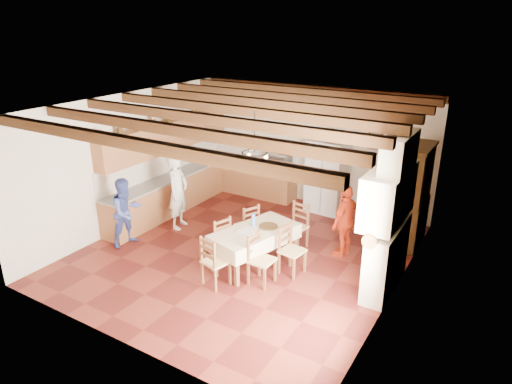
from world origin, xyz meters
The scene contains 31 objects.
floor centered at (0.00, 0.00, -0.01)m, with size 6.00×6.50×0.02m, color #4E1613.
ceiling centered at (0.00, 0.00, 3.01)m, with size 6.00×6.50×0.02m, color silver.
wall_back centered at (0.00, 3.26, 1.50)m, with size 6.00×0.02×3.00m, color beige.
wall_front centered at (0.00, -3.26, 1.50)m, with size 6.00×0.02×3.00m, color beige.
wall_left centered at (-3.01, 0.00, 1.50)m, with size 0.02×6.50×3.00m, color beige.
wall_right centered at (3.01, 0.00, 1.50)m, with size 0.02×6.50×3.00m, color beige.
ceiling_beams centered at (0.00, 0.00, 2.91)m, with size 6.00×6.30×0.16m, color #371B10, non-canonical shape.
lower_cabinets_left centered at (-2.70, 1.05, 0.43)m, with size 0.60×4.30×0.86m, color brown.
lower_cabinets_back centered at (-1.55, 2.95, 0.43)m, with size 2.30×0.60×0.86m, color brown.
countertop_left centered at (-2.70, 1.05, 0.88)m, with size 0.62×4.30×0.04m, color slate.
countertop_back centered at (-1.55, 2.95, 0.88)m, with size 2.34×0.62×0.04m, color slate.
backsplash_left centered at (-2.98, 1.05, 1.20)m, with size 0.03×4.30×0.60m, color silver.
backsplash_back centered at (-1.55, 3.23, 1.20)m, with size 2.30×0.03×0.60m, color silver.
upper_cabinets centered at (-2.83, 1.05, 1.85)m, with size 0.35×4.20×0.70m, color brown.
fireplace centered at (2.72, 0.20, 1.40)m, with size 0.56×1.60×2.80m, color beige, non-canonical shape.
wall_picture centered at (1.55, 3.23, 1.85)m, with size 0.34×0.03×0.42m, color black.
refrigerator centered at (0.55, 2.93, 0.90)m, with size 0.90×0.74×1.79m, color silver.
hutch centered at (2.75, 2.20, 1.07)m, with size 0.49×1.18×2.14m, color #352511, non-canonical shape.
dining_table centered at (0.42, -0.29, 0.66)m, with size 1.30×1.87×0.74m.
chandelier centered at (0.42, -0.29, 2.25)m, with size 0.47×0.47×0.03m, color black.
chair_left_near centered at (-0.28, -0.53, 0.48)m, with size 0.42×0.40×0.96m, color brown, non-canonical shape.
chair_left_far centered at (-0.12, 0.30, 0.48)m, with size 0.42×0.40×0.96m, color brown, non-canonical shape.
chair_right_near centered at (0.88, -0.79, 0.48)m, with size 0.42×0.40×0.96m, color brown, non-canonical shape.
chair_right_far centered at (1.19, -0.20, 0.48)m, with size 0.42×0.40×0.96m, color brown, non-canonical shape.
chair_end_near centered at (0.20, -1.25, 0.48)m, with size 0.42×0.40×0.96m, color brown, non-canonical shape.
chair_end_far centered at (0.78, 0.76, 0.48)m, with size 0.42×0.40×0.96m, color brown, non-canonical shape.
person_man centered at (-1.94, 0.30, 0.86)m, with size 0.63×0.41×1.72m, color silver.
person_woman_blue centered at (-2.31, -0.91, 0.73)m, with size 0.71×0.55×1.46m, color #3D4C9C.
person_woman_red centered at (1.75, 0.96, 0.75)m, with size 0.88×0.37×1.50m, color red.
microwave centered at (-0.83, 2.95, 1.07)m, with size 0.60×0.41×0.33m, color silver.
fridge_vase centered at (0.59, 2.93, 1.94)m, with size 0.27×0.27×0.28m, color #352511.
Camera 1 is at (4.47, -6.95, 4.49)m, focal length 32.00 mm.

